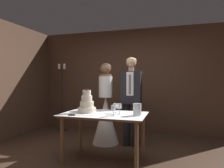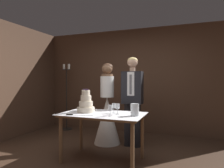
{
  "view_description": "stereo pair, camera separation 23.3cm",
  "coord_description": "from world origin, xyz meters",
  "px_view_note": "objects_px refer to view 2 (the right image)",
  "views": [
    {
      "loc": [
        1.0,
        -2.76,
        1.3
      ],
      "look_at": [
        -0.06,
        0.69,
        1.23
      ],
      "focal_mm": 32.0,
      "sensor_mm": 36.0,
      "label": 1
    },
    {
      "loc": [
        1.22,
        -2.68,
        1.3
      ],
      "look_at": [
        -0.06,
        0.69,
        1.23
      ],
      "focal_mm": 32.0,
      "sensor_mm": 36.0,
      "label": 2
    }
  ],
  "objects_px": {
    "cake_knife": "(74,115)",
    "wine_glass_far": "(117,107)",
    "hurricane_candle": "(135,110)",
    "bride": "(107,114)",
    "wine_glass_middle": "(110,108)",
    "candle_stand": "(67,98)",
    "wine_glass_near": "(114,106)",
    "cake_table": "(103,119)",
    "tiered_cake": "(86,104)",
    "groom": "(132,97)"
  },
  "relations": [
    {
      "from": "cake_table",
      "to": "hurricane_candle",
      "type": "bearing_deg",
      "value": -3.46
    },
    {
      "from": "cake_table",
      "to": "wine_glass_far",
      "type": "distance_m",
      "value": 0.33
    },
    {
      "from": "wine_glass_middle",
      "to": "hurricane_candle",
      "type": "bearing_deg",
      "value": 25.09
    },
    {
      "from": "wine_glass_middle",
      "to": "candle_stand",
      "type": "bearing_deg",
      "value": 137.77
    },
    {
      "from": "groom",
      "to": "candle_stand",
      "type": "height_order",
      "value": "groom"
    },
    {
      "from": "tiered_cake",
      "to": "candle_stand",
      "type": "bearing_deg",
      "value": 132.31
    },
    {
      "from": "bride",
      "to": "cake_knife",
      "type": "bearing_deg",
      "value": -93.26
    },
    {
      "from": "groom",
      "to": "wine_glass_middle",
      "type": "bearing_deg",
      "value": -93.44
    },
    {
      "from": "cake_knife",
      "to": "wine_glass_near",
      "type": "height_order",
      "value": "wine_glass_near"
    },
    {
      "from": "cake_knife",
      "to": "cake_table",
      "type": "bearing_deg",
      "value": 28.21
    },
    {
      "from": "wine_glass_far",
      "to": "candle_stand",
      "type": "relative_size",
      "value": 0.1
    },
    {
      "from": "wine_glass_near",
      "to": "candle_stand",
      "type": "xyz_separation_m",
      "value": [
        -1.87,
        1.46,
        -0.06
      ]
    },
    {
      "from": "hurricane_candle",
      "to": "groom",
      "type": "xyz_separation_m",
      "value": [
        -0.27,
        0.88,
        0.12
      ]
    },
    {
      "from": "cake_knife",
      "to": "candle_stand",
      "type": "height_order",
      "value": "candle_stand"
    },
    {
      "from": "tiered_cake",
      "to": "candle_stand",
      "type": "relative_size",
      "value": 0.23
    },
    {
      "from": "cake_knife",
      "to": "wine_glass_middle",
      "type": "bearing_deg",
      "value": -1.96
    },
    {
      "from": "cake_knife",
      "to": "bride",
      "type": "distance_m",
      "value": 1.18
    },
    {
      "from": "cake_knife",
      "to": "wine_glass_far",
      "type": "distance_m",
      "value": 0.67
    },
    {
      "from": "wine_glass_middle",
      "to": "groom",
      "type": "height_order",
      "value": "groom"
    },
    {
      "from": "tiered_cake",
      "to": "wine_glass_middle",
      "type": "xyz_separation_m",
      "value": [
        0.52,
        -0.2,
        -0.02
      ]
    },
    {
      "from": "wine_glass_far",
      "to": "bride",
      "type": "distance_m",
      "value": 1.03
    },
    {
      "from": "hurricane_candle",
      "to": "bride",
      "type": "bearing_deg",
      "value": 132.39
    },
    {
      "from": "wine_glass_middle",
      "to": "hurricane_candle",
      "type": "distance_m",
      "value": 0.37
    },
    {
      "from": "cake_knife",
      "to": "wine_glass_middle",
      "type": "xyz_separation_m",
      "value": [
        0.54,
        0.13,
        0.11
      ]
    },
    {
      "from": "hurricane_candle",
      "to": "groom",
      "type": "height_order",
      "value": "groom"
    },
    {
      "from": "wine_glass_far",
      "to": "bride",
      "type": "xyz_separation_m",
      "value": [
        -0.52,
        0.85,
        -0.27
      ]
    },
    {
      "from": "bride",
      "to": "groom",
      "type": "distance_m",
      "value": 0.64
    },
    {
      "from": "wine_glass_near",
      "to": "tiered_cake",
      "type": "bearing_deg",
      "value": -170.83
    },
    {
      "from": "wine_glass_middle",
      "to": "wine_glass_far",
      "type": "relative_size",
      "value": 0.99
    },
    {
      "from": "cake_knife",
      "to": "candle_stand",
      "type": "relative_size",
      "value": 0.24
    },
    {
      "from": "wine_glass_middle",
      "to": "hurricane_candle",
      "type": "xyz_separation_m",
      "value": [
        0.33,
        0.16,
        -0.03
      ]
    },
    {
      "from": "hurricane_candle",
      "to": "candle_stand",
      "type": "distance_m",
      "value": 2.75
    },
    {
      "from": "cake_knife",
      "to": "wine_glass_middle",
      "type": "height_order",
      "value": "wine_glass_middle"
    },
    {
      "from": "wine_glass_near",
      "to": "bride",
      "type": "xyz_separation_m",
      "value": [
        -0.43,
        0.76,
        -0.26
      ]
    },
    {
      "from": "cake_knife",
      "to": "wine_glass_far",
      "type": "xyz_separation_m",
      "value": [
        0.58,
        0.32,
        0.11
      ]
    },
    {
      "from": "wine_glass_near",
      "to": "wine_glass_far",
      "type": "distance_m",
      "value": 0.13
    },
    {
      "from": "tiered_cake",
      "to": "wine_glass_far",
      "type": "bearing_deg",
      "value": -1.2
    },
    {
      "from": "cake_table",
      "to": "wine_glass_near",
      "type": "height_order",
      "value": "wine_glass_near"
    },
    {
      "from": "cake_table",
      "to": "tiered_cake",
      "type": "xyz_separation_m",
      "value": [
        -0.31,
        0.01,
        0.22
      ]
    },
    {
      "from": "cake_knife",
      "to": "groom",
      "type": "height_order",
      "value": "groom"
    },
    {
      "from": "wine_glass_middle",
      "to": "wine_glass_far",
      "type": "height_order",
      "value": "wine_glass_far"
    },
    {
      "from": "cake_table",
      "to": "groom",
      "type": "relative_size",
      "value": 0.76
    },
    {
      "from": "cake_knife",
      "to": "groom",
      "type": "relative_size",
      "value": 0.23
    },
    {
      "from": "wine_glass_middle",
      "to": "wine_glass_near",
      "type": "bearing_deg",
      "value": 99.26
    },
    {
      "from": "wine_glass_far",
      "to": "candle_stand",
      "type": "xyz_separation_m",
      "value": [
        -1.96,
        1.55,
        -0.07
      ]
    },
    {
      "from": "wine_glass_near",
      "to": "candle_stand",
      "type": "bearing_deg",
      "value": 142.03
    },
    {
      "from": "cake_knife",
      "to": "bride",
      "type": "xyz_separation_m",
      "value": [
        0.07,
        1.17,
        -0.16
      ]
    },
    {
      "from": "cake_table",
      "to": "wine_glass_middle",
      "type": "xyz_separation_m",
      "value": [
        0.2,
        -0.19,
        0.21
      ]
    },
    {
      "from": "wine_glass_near",
      "to": "hurricane_candle",
      "type": "bearing_deg",
      "value": -17.97
    },
    {
      "from": "groom",
      "to": "candle_stand",
      "type": "relative_size",
      "value": 1.01
    }
  ]
}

